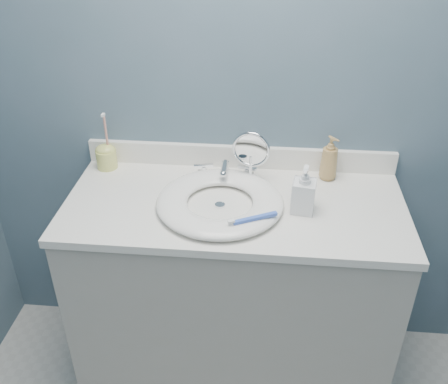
# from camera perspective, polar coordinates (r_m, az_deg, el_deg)

# --- Properties ---
(back_wall) EXTENTS (2.20, 0.02, 2.40)m
(back_wall) POSITION_cam_1_polar(r_m,az_deg,el_deg) (1.89, 1.99, 11.61)
(back_wall) COLOR #49616E
(back_wall) RESTS_ON ground
(vanity_cabinet) EXTENTS (1.20, 0.55, 0.85)m
(vanity_cabinet) POSITION_cam_1_polar(r_m,az_deg,el_deg) (2.07, 1.08, -11.74)
(vanity_cabinet) COLOR #AEA89F
(vanity_cabinet) RESTS_ON ground
(countertop) EXTENTS (1.22, 0.57, 0.03)m
(countertop) POSITION_cam_1_polar(r_m,az_deg,el_deg) (1.80, 1.22, -1.57)
(countertop) COLOR white
(countertop) RESTS_ON vanity_cabinet
(backsplash) EXTENTS (1.22, 0.02, 0.09)m
(backsplash) POSITION_cam_1_polar(r_m,az_deg,el_deg) (1.99, 1.82, 4.06)
(backsplash) COLOR white
(backsplash) RESTS_ON countertop
(basin) EXTENTS (0.45, 0.45, 0.04)m
(basin) POSITION_cam_1_polar(r_m,az_deg,el_deg) (1.76, -0.47, -1.11)
(basin) COLOR white
(basin) RESTS_ON countertop
(drain) EXTENTS (0.04, 0.04, 0.01)m
(drain) POSITION_cam_1_polar(r_m,az_deg,el_deg) (1.76, -0.47, -1.52)
(drain) COLOR silver
(drain) RESTS_ON countertop
(faucet) EXTENTS (0.25, 0.13, 0.07)m
(faucet) POSITION_cam_1_polar(r_m,az_deg,el_deg) (1.92, 0.12, 2.33)
(faucet) COLOR silver
(faucet) RESTS_ON countertop
(makeup_mirror) EXTENTS (0.14, 0.08, 0.21)m
(makeup_mirror) POSITION_cam_1_polar(r_m,az_deg,el_deg) (1.85, 3.10, 4.20)
(makeup_mirror) COLOR silver
(makeup_mirror) RESTS_ON countertop
(soap_bottle_amber) EXTENTS (0.10, 0.10, 0.18)m
(soap_bottle_amber) POSITION_cam_1_polar(r_m,az_deg,el_deg) (1.93, 11.96, 3.81)
(soap_bottle_amber) COLOR #AC874D
(soap_bottle_amber) RESTS_ON countertop
(soap_bottle_clear) EXTENTS (0.09, 0.09, 0.17)m
(soap_bottle_clear) POSITION_cam_1_polar(r_m,az_deg,el_deg) (1.72, 9.14, 0.31)
(soap_bottle_clear) COLOR silver
(soap_bottle_clear) RESTS_ON countertop
(toothbrush_holder) EXTENTS (0.08, 0.08, 0.23)m
(toothbrush_holder) POSITION_cam_1_polar(r_m,az_deg,el_deg) (2.03, -13.31, 4.09)
(toothbrush_holder) COLOR #D6D86C
(toothbrush_holder) RESTS_ON countertop
(toothbrush_lying) EXTENTS (0.16, 0.09, 0.02)m
(toothbrush_lying) POSITION_cam_1_polar(r_m,az_deg,el_deg) (1.63, 3.38, -3.04)
(toothbrush_lying) COLOR blue
(toothbrush_lying) RESTS_ON basin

